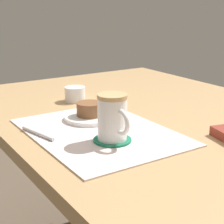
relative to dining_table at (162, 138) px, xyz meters
name	(u,v)px	position (x,y,z in m)	size (l,w,h in m)	color
dining_table	(162,138)	(0.00, 0.00, 0.00)	(1.39, 0.91, 0.73)	tan
placemat	(99,132)	(0.02, -0.23, 0.07)	(0.44, 0.33, 0.00)	silver
pastry_plate	(90,117)	(-0.08, -0.20, 0.08)	(0.14, 0.14, 0.01)	white
pastry	(90,109)	(-0.08, -0.20, 0.10)	(0.07, 0.07, 0.04)	brown
coffee_coaster	(112,140)	(0.09, -0.24, 0.07)	(0.09, 0.09, 0.01)	#196B4C
coffee_mug	(113,117)	(0.10, -0.24, 0.13)	(0.11, 0.07, 0.11)	white
teaspoon	(38,133)	(-0.04, -0.38, 0.08)	(0.01, 0.01, 0.13)	silver
sugar_bowl	(75,94)	(-0.30, -0.14, 0.09)	(0.07, 0.07, 0.05)	white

